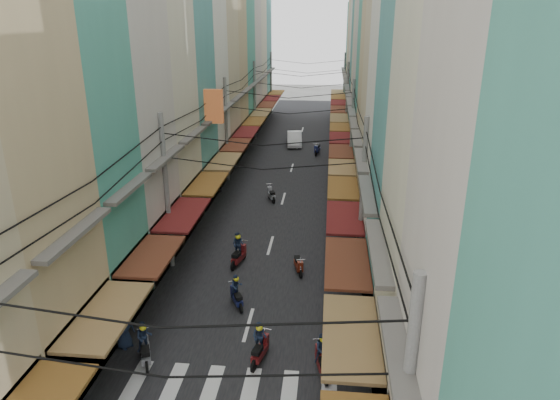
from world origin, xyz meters
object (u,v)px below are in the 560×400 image
Objects in this scene: bicycle at (406,286)px; market_umbrella at (389,277)px; traffic_sign at (385,335)px; white_car at (294,145)px.

bicycle is 0.77× the size of market_umbrella.
traffic_sign is at bearing 147.10° from bicycle.
white_car is at bearing 99.25° from traffic_sign.
bicycle is at bearing 75.36° from traffic_sign.
market_umbrella is at bearing 136.83° from bicycle.
traffic_sign is at bearing -85.98° from white_car.
market_umbrella is 4.40m from traffic_sign.
white_car is 29.28m from bicycle.
market_umbrella is (-1.29, -2.79, 1.99)m from bicycle.
market_umbrella is (6.34, -31.05, 1.99)m from white_car.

